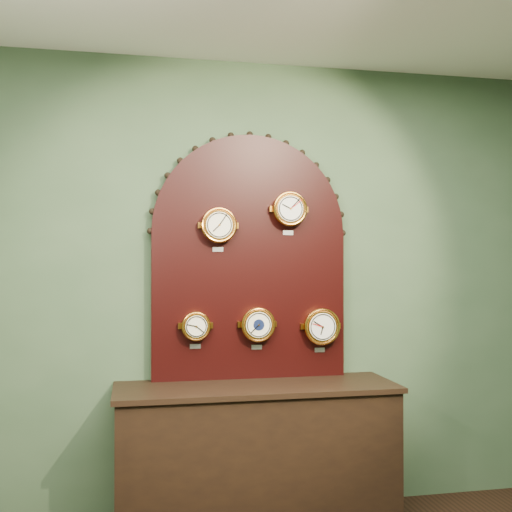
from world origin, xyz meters
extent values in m
plane|color=#3C553A|center=(0.00, 2.50, 1.40)|extent=(4.00, 0.00, 4.00)
cube|color=black|center=(0.00, 2.23, 0.40)|extent=(1.60, 0.50, 0.80)
cube|color=black|center=(0.00, 2.45, 1.28)|extent=(1.20, 0.06, 0.90)
cylinder|color=black|center=(0.00, 2.45, 1.73)|extent=(1.20, 0.06, 1.20)
cylinder|color=orange|center=(-0.20, 2.39, 1.77)|extent=(0.20, 0.08, 0.20)
torus|color=orange|center=(-0.20, 2.36, 1.77)|extent=(0.22, 0.02, 0.22)
cylinder|color=white|center=(-0.20, 2.35, 1.77)|extent=(0.16, 0.01, 0.16)
cube|color=#B6B6BD|center=(-0.20, 2.42, 1.62)|extent=(0.07, 0.01, 0.03)
cylinder|color=orange|center=(0.24, 2.39, 1.87)|extent=(0.20, 0.08, 0.20)
torus|color=orange|center=(0.24, 2.36, 1.87)|extent=(0.21, 0.02, 0.21)
cylinder|color=silver|center=(0.24, 2.35, 1.87)|extent=(0.16, 0.01, 0.16)
cube|color=#B6B6BD|center=(0.24, 2.42, 1.73)|extent=(0.07, 0.01, 0.03)
cylinder|color=orange|center=(-0.34, 2.39, 1.16)|extent=(0.16, 0.08, 0.16)
torus|color=orange|center=(-0.34, 2.36, 1.16)|extent=(0.17, 0.02, 0.17)
cylinder|color=white|center=(-0.34, 2.35, 1.16)|extent=(0.13, 0.01, 0.13)
cube|color=#B6B6BD|center=(-0.34, 2.42, 1.04)|extent=(0.06, 0.01, 0.03)
cylinder|color=orange|center=(0.04, 2.39, 1.17)|extent=(0.20, 0.08, 0.20)
torus|color=orange|center=(0.04, 2.36, 1.17)|extent=(0.21, 0.02, 0.21)
cylinder|color=white|center=(0.04, 2.35, 1.17)|extent=(0.16, 0.01, 0.16)
cube|color=#B6B6BD|center=(0.04, 2.42, 1.02)|extent=(0.07, 0.01, 0.03)
cylinder|color=#0C1639|center=(0.04, 2.35, 1.17)|extent=(0.07, 0.00, 0.07)
cylinder|color=orange|center=(0.44, 2.39, 1.15)|extent=(0.21, 0.08, 0.21)
torus|color=orange|center=(0.44, 2.36, 1.15)|extent=(0.23, 0.02, 0.23)
cylinder|color=silver|center=(0.44, 2.35, 1.15)|extent=(0.17, 0.01, 0.17)
cube|color=#B6B6BD|center=(0.44, 2.42, 0.99)|extent=(0.06, 0.01, 0.03)
camera|label=1|loc=(-0.71, -1.26, 1.54)|focal=42.97mm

